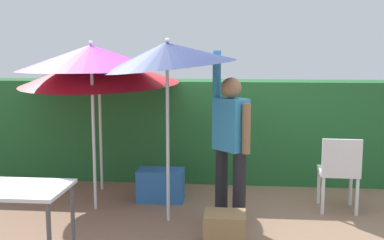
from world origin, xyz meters
TOP-DOWN VIEW (x-y plane):
  - ground_plane at (0.00, 0.00)m, footprint 24.00×24.00m
  - hedge_row at (0.00, 1.87)m, footprint 8.00×0.70m
  - umbrella_rainbow at (-1.31, 1.14)m, footprint 2.10×2.11m
  - umbrella_orange at (-1.17, 0.36)m, footprint 1.70×1.70m
  - umbrella_yellow at (-0.24, 0.03)m, footprint 1.49×1.47m
  - person_vendor at (0.44, 0.02)m, footprint 0.45×0.46m
  - chair_plastic at (1.70, 0.53)m, footprint 0.46×0.46m
  - cooler_box at (-0.44, 0.75)m, footprint 0.57×0.34m
  - crate_cardboard at (0.40, -0.58)m, footprint 0.40×0.34m
  - folding_table at (-1.26, -1.42)m, footprint 0.80×0.60m

SIDE VIEW (x-z plane):
  - ground_plane at x=0.00m, z-range 0.00..0.00m
  - crate_cardboard at x=0.40m, z-range 0.00..0.32m
  - cooler_box at x=-0.44m, z-range 0.00..0.40m
  - chair_plastic at x=1.70m, z-range 0.07..0.96m
  - folding_table at x=-1.26m, z-range 0.29..1.07m
  - hedge_row at x=0.00m, z-range 0.00..1.45m
  - person_vendor at x=0.44m, z-range -0.01..1.87m
  - umbrella_rainbow at x=-1.31m, z-range 0.69..2.57m
  - umbrella_orange at x=-1.17m, z-range 0.80..2.79m
  - umbrella_yellow at x=-0.24m, z-range 0.80..2.87m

